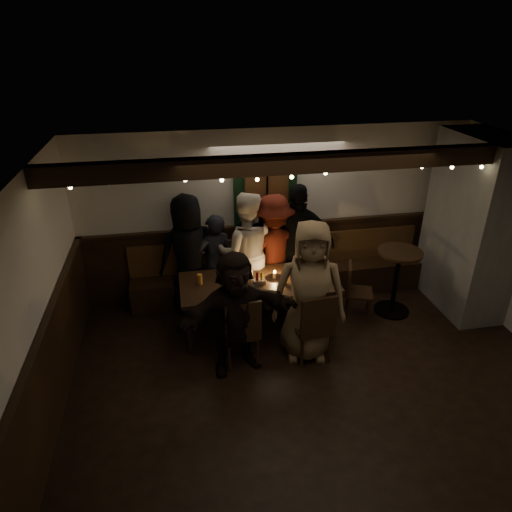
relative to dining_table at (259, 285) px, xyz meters
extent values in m
cube|color=black|center=(0.50, -1.40, -0.70)|extent=(6.00, 5.00, 0.01)
cube|color=black|center=(0.50, -1.40, 1.91)|extent=(6.00, 5.00, 0.01)
cube|color=white|center=(0.50, 1.11, 0.60)|extent=(6.00, 0.01, 2.60)
cube|color=white|center=(-2.50, -1.40, 0.60)|extent=(0.01, 5.00, 2.60)
cube|color=black|center=(0.50, 1.08, -0.15)|extent=(6.00, 0.05, 1.10)
cube|color=black|center=(-2.47, -1.40, -0.15)|extent=(0.05, 5.00, 1.10)
cube|color=slate|center=(3.15, 0.10, 0.60)|extent=(0.70, 1.40, 2.60)
cube|color=black|center=(0.50, 0.83, -0.47)|extent=(4.60, 0.45, 0.45)
cube|color=#55361A|center=(0.50, 1.01, 0.00)|extent=(4.60, 0.06, 0.50)
cube|color=black|center=(0.30, 1.04, 0.95)|extent=(0.95, 0.04, 1.00)
cube|color=#55361A|center=(0.30, 0.98, 0.95)|extent=(0.64, 0.12, 0.76)
cube|color=black|center=(0.50, -0.40, 1.79)|extent=(6.00, 0.16, 0.22)
sphere|color=#FFE599|center=(-2.10, -0.42, 1.66)|extent=(0.04, 0.04, 0.04)
sphere|color=#FFE599|center=(-1.70, -0.42, 1.69)|extent=(0.04, 0.04, 0.04)
sphere|color=#FFE599|center=(-1.30, -0.42, 1.69)|extent=(0.04, 0.04, 0.04)
sphere|color=#FFE599|center=(-0.90, -0.42, 1.67)|extent=(0.04, 0.04, 0.04)
sphere|color=#FFE599|center=(-0.50, -0.42, 1.65)|extent=(0.04, 0.04, 0.04)
sphere|color=#FFE599|center=(-0.10, -0.42, 1.63)|extent=(0.04, 0.04, 0.04)
sphere|color=#FFE599|center=(0.30, -0.42, 1.64)|extent=(0.04, 0.04, 0.04)
sphere|color=#FFE599|center=(0.70, -0.42, 1.66)|extent=(0.04, 0.04, 0.04)
sphere|color=#FFE599|center=(1.10, -0.42, 1.69)|extent=(0.04, 0.04, 0.04)
sphere|color=#FFE599|center=(1.50, -0.42, 1.69)|extent=(0.04, 0.04, 0.04)
sphere|color=#FFE599|center=(1.90, -0.42, 1.67)|extent=(0.04, 0.04, 0.04)
sphere|color=#FFE599|center=(2.30, -0.42, 1.65)|extent=(0.04, 0.04, 0.04)
sphere|color=#FFE599|center=(2.70, -0.42, 1.63)|extent=(0.04, 0.04, 0.04)
sphere|color=#FFE599|center=(3.10, -0.42, 1.64)|extent=(0.04, 0.04, 0.04)
cube|color=black|center=(0.00, 0.00, 0.03)|extent=(2.14, 0.92, 0.06)
cylinder|color=black|center=(-0.99, -0.37, -0.35)|extent=(0.07, 0.07, 0.70)
cylinder|color=black|center=(-0.99, 0.38, -0.35)|extent=(0.07, 0.07, 0.70)
cylinder|color=black|center=(0.99, -0.37, -0.35)|extent=(0.07, 0.07, 0.70)
cylinder|color=black|center=(0.99, 0.38, -0.35)|extent=(0.07, 0.07, 0.70)
cylinder|color=#BF7226|center=(-0.79, 0.08, 0.14)|extent=(0.07, 0.07, 0.14)
cylinder|color=#BF7226|center=(-0.40, -0.17, 0.14)|extent=(0.07, 0.07, 0.14)
cylinder|color=silver|center=(-0.10, 0.10, 0.14)|extent=(0.07, 0.07, 0.14)
cylinder|color=#BF7226|center=(0.33, -0.11, 0.14)|extent=(0.07, 0.07, 0.14)
cylinder|color=silver|center=(0.55, 0.16, 0.14)|extent=(0.07, 0.07, 0.14)
cylinder|color=#BF7226|center=(0.88, -0.19, 0.14)|extent=(0.07, 0.07, 0.14)
cylinder|color=white|center=(-0.56, -0.30, 0.07)|extent=(0.26, 0.26, 0.02)
cube|color=#B2B2B7|center=(0.00, -0.05, 0.09)|extent=(0.16, 0.10, 0.05)
cylinder|color=#990C0C|center=(-0.03, -0.05, 0.15)|extent=(0.04, 0.04, 0.16)
cylinder|color=gold|center=(0.03, -0.05, 0.15)|extent=(0.04, 0.04, 0.16)
cylinder|color=silver|center=(0.23, 0.05, 0.11)|extent=(0.05, 0.05, 0.08)
sphere|color=#FFB24C|center=(0.23, 0.05, 0.17)|extent=(0.03, 0.03, 0.03)
cube|color=black|center=(-0.37, -0.66, -0.24)|extent=(0.48, 0.48, 0.04)
cube|color=black|center=(-0.35, -0.86, 0.03)|extent=(0.45, 0.08, 0.51)
cylinder|color=black|center=(-0.20, -0.46, -0.48)|extent=(0.04, 0.04, 0.44)
cylinder|color=black|center=(-0.17, -0.82, -0.48)|extent=(0.04, 0.04, 0.44)
cylinder|color=black|center=(-0.56, -0.49, -0.48)|extent=(0.04, 0.04, 0.44)
cylinder|color=black|center=(-0.53, -0.85, -0.48)|extent=(0.04, 0.04, 0.44)
cube|color=black|center=(0.54, -0.75, -0.23)|extent=(0.49, 0.49, 0.04)
cube|color=black|center=(0.56, -0.95, 0.05)|extent=(0.46, 0.08, 0.52)
cylinder|color=black|center=(0.71, -0.55, -0.47)|extent=(0.04, 0.04, 0.45)
cylinder|color=black|center=(0.74, -0.92, -0.47)|extent=(0.04, 0.04, 0.45)
cylinder|color=black|center=(0.34, -0.57, -0.47)|extent=(0.04, 0.04, 0.45)
cylinder|color=black|center=(0.37, -0.94, -0.47)|extent=(0.04, 0.04, 0.45)
cube|color=black|center=(1.52, 0.05, -0.31)|extent=(0.48, 0.48, 0.04)
cube|color=black|center=(1.36, 0.11, -0.08)|extent=(0.16, 0.37, 0.43)
cylinder|color=black|center=(1.61, -0.14, -0.52)|extent=(0.03, 0.03, 0.37)
cylinder|color=black|center=(1.32, -0.04, -0.52)|extent=(0.03, 0.03, 0.37)
cylinder|color=black|center=(1.71, 0.14, -0.52)|extent=(0.03, 0.03, 0.37)
cylinder|color=black|center=(1.42, 0.25, -0.52)|extent=(0.03, 0.03, 0.37)
cylinder|color=black|center=(2.07, 0.05, -0.68)|extent=(0.52, 0.52, 0.03)
cylinder|color=black|center=(2.07, 0.05, -0.20)|extent=(0.07, 0.07, 0.99)
cylinder|color=black|center=(2.07, 0.05, 0.30)|extent=(0.64, 0.64, 0.04)
imported|color=black|center=(-0.90, 0.75, 0.20)|extent=(0.99, 0.76, 1.80)
imported|color=black|center=(-0.52, 0.72, 0.05)|extent=(0.62, 0.48, 1.49)
imported|color=beige|center=(-0.07, 0.63, 0.22)|extent=(0.97, 0.80, 1.83)
imported|color=#42120A|center=(0.35, 0.70, 0.17)|extent=(1.26, 0.94, 1.74)
imported|color=black|center=(0.73, 0.69, 0.24)|extent=(1.17, 0.67, 1.88)
imported|color=black|center=(-0.43, -0.77, 0.11)|extent=(1.56, 0.77, 1.61)
imported|color=olive|center=(0.51, -0.67, 0.24)|extent=(1.02, 0.77, 1.88)
camera|label=1|loc=(-1.02, -5.29, 3.17)|focal=32.00mm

